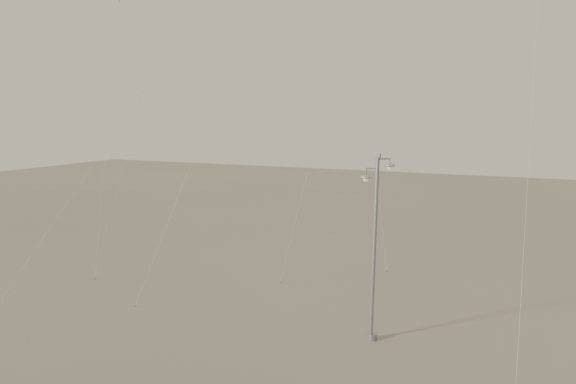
% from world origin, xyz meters
% --- Properties ---
extents(ground, '(160.00, 160.00, 0.00)m').
position_xyz_m(ground, '(0.00, 0.00, 0.00)').
color(ground, gray).
rests_on(ground, ground).
extents(street_lamp, '(1.52, 0.93, 8.97)m').
position_xyz_m(street_lamp, '(4.85, 3.27, 4.79)').
color(street_lamp, gray).
rests_on(street_lamp, ground).
extents(kite_3, '(9.74, 12.14, 21.50)m').
position_xyz_m(kite_3, '(-6.18, 4.15, 15.15)').
color(kite_3, maroon).
rests_on(kite_3, ground).
extents(kite_6, '(0.74, 4.27, 19.77)m').
position_xyz_m(kite_6, '(-14.87, 8.10, 13.80)').
color(kite_6, '#2F2927').
rests_on(kite_6, ground).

